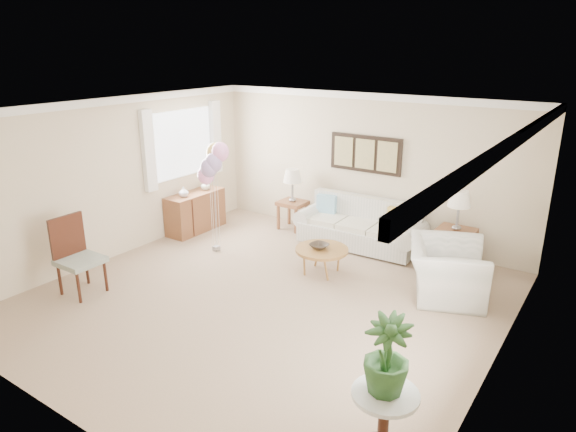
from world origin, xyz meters
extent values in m
plane|color=tan|center=(0.00, 0.00, 0.00)|extent=(6.00, 6.00, 0.00)
cube|color=beige|center=(0.00, 3.00, 1.30)|extent=(6.00, 0.04, 2.60)
cube|color=beige|center=(0.00, -3.00, 1.30)|extent=(6.00, 0.04, 2.60)
cube|color=beige|center=(-3.00, 0.00, 1.30)|extent=(0.04, 6.00, 2.60)
cube|color=beige|center=(3.00, 0.00, 1.30)|extent=(0.04, 6.00, 2.60)
cube|color=white|center=(0.00, 0.00, 2.59)|extent=(6.00, 6.00, 0.02)
cube|color=white|center=(0.00, 2.97, 2.54)|extent=(6.00, 0.06, 0.12)
cube|color=white|center=(-2.97, 0.00, 2.54)|extent=(0.06, 6.00, 0.12)
cube|color=white|center=(2.97, 0.00, 2.54)|extent=(0.06, 6.00, 0.12)
cube|color=white|center=(-2.98, 1.50, 1.65)|extent=(0.04, 1.40, 1.20)
cube|color=white|center=(-2.94, 0.65, 1.65)|extent=(0.10, 0.22, 1.40)
cube|color=white|center=(-2.94, 2.35, 1.65)|extent=(0.10, 0.22, 1.40)
cube|color=black|center=(0.00, 2.97, 1.55)|extent=(1.35, 0.04, 0.65)
cube|color=#8C8C59|center=(-0.42, 2.94, 1.55)|extent=(0.36, 0.02, 0.52)
cube|color=#8C8C59|center=(0.00, 2.94, 1.55)|extent=(0.36, 0.02, 0.52)
cube|color=#8C8C59|center=(0.42, 2.94, 1.55)|extent=(0.36, 0.02, 0.52)
cube|color=silver|center=(0.17, 2.50, 0.20)|extent=(2.07, 0.90, 0.34)
cube|color=silver|center=(0.17, 2.80, 0.58)|extent=(2.05, 0.27, 0.51)
cylinder|color=silver|center=(-0.80, 2.50, 0.42)|extent=(0.32, 0.85, 0.30)
cylinder|color=silver|center=(1.15, 2.50, 0.42)|extent=(0.32, 0.85, 0.30)
cube|color=beige|center=(-0.41, 2.45, 0.41)|extent=(0.58, 0.69, 0.11)
cube|color=beige|center=(0.17, 2.45, 0.41)|extent=(0.58, 0.69, 0.11)
cube|color=beige|center=(0.76, 2.45, 0.41)|extent=(0.58, 0.69, 0.11)
cube|color=#81B9D6|center=(-0.55, 2.61, 0.61)|extent=(0.35, 0.11, 0.35)
cube|color=gold|center=(0.83, 2.61, 0.61)|extent=(0.35, 0.11, 0.35)
cube|color=#322514|center=(0.97, 2.54, 0.56)|extent=(0.32, 0.09, 0.32)
cube|color=silver|center=(0.17, 2.50, 0.02)|extent=(1.86, 0.75, 0.04)
cube|color=brown|center=(-1.30, 2.61, 0.51)|extent=(0.50, 0.46, 0.07)
cube|color=brown|center=(-1.50, 2.43, 0.24)|extent=(0.05, 0.05, 0.48)
cube|color=brown|center=(-1.10, 2.43, 0.24)|extent=(0.05, 0.05, 0.48)
cube|color=brown|center=(-1.50, 2.80, 0.24)|extent=(0.05, 0.05, 0.48)
cube|color=brown|center=(-1.10, 2.80, 0.24)|extent=(0.05, 0.05, 0.48)
cube|color=brown|center=(1.80, 2.59, 0.58)|extent=(0.57, 0.52, 0.08)
cube|color=brown|center=(1.58, 2.38, 0.27)|extent=(0.05, 0.05, 0.54)
cube|color=brown|center=(2.03, 2.38, 0.27)|extent=(0.05, 0.05, 0.54)
cube|color=brown|center=(1.58, 2.80, 0.27)|extent=(0.05, 0.05, 0.54)
cube|color=brown|center=(2.03, 2.80, 0.27)|extent=(0.05, 0.05, 0.54)
cylinder|color=gray|center=(-1.30, 2.61, 0.58)|extent=(0.15, 0.15, 0.06)
cylinder|color=gray|center=(-1.30, 2.61, 0.77)|extent=(0.04, 0.04, 0.31)
cone|color=silver|center=(-1.30, 2.61, 1.05)|extent=(0.35, 0.35, 0.25)
cylinder|color=gray|center=(1.80, 2.59, 0.65)|extent=(0.15, 0.15, 0.06)
cylinder|color=gray|center=(1.80, 2.59, 0.84)|extent=(0.04, 0.04, 0.31)
cone|color=silver|center=(1.80, 2.59, 1.13)|extent=(0.36, 0.36, 0.25)
cylinder|color=#915D29|center=(0.20, 1.17, 0.39)|extent=(0.82, 0.82, 0.05)
cylinder|color=#915D29|center=(0.40, 1.37, 0.18)|extent=(0.03, 0.03, 0.37)
cylinder|color=#915D29|center=(0.01, 1.37, 0.18)|extent=(0.03, 0.03, 0.37)
cylinder|color=#915D29|center=(0.01, 0.98, 0.18)|extent=(0.03, 0.03, 0.37)
cylinder|color=#915D29|center=(0.40, 0.98, 0.18)|extent=(0.03, 0.03, 0.37)
imported|color=#30271E|center=(0.17, 1.16, 0.45)|extent=(0.32, 0.32, 0.07)
imported|color=silver|center=(2.02, 1.53, 0.38)|extent=(1.37, 1.46, 0.76)
cylinder|color=silver|center=(2.53, -1.71, 0.60)|extent=(0.57, 0.57, 0.04)
cylinder|color=#3B190F|center=(2.53, -1.71, 0.30)|extent=(0.10, 0.10, 0.57)
imported|color=#204420|center=(2.51, -1.70, 0.97)|extent=(0.42, 0.42, 0.70)
cube|color=gray|center=(-2.26, -1.30, 0.49)|extent=(0.55, 0.55, 0.08)
cylinder|color=#3B190F|center=(-2.47, -1.52, 0.23)|extent=(0.04, 0.04, 0.45)
cylinder|color=#3B190F|center=(-2.04, -1.52, 0.23)|extent=(0.04, 0.04, 0.45)
cylinder|color=#3B190F|center=(-2.47, -1.08, 0.23)|extent=(0.04, 0.04, 0.45)
cylinder|color=#3B190F|center=(-2.04, -1.08, 0.23)|extent=(0.04, 0.04, 0.45)
cube|color=#3B190F|center=(-2.50, -1.30, 0.82)|extent=(0.05, 0.52, 0.60)
cube|color=brown|center=(-2.76, 1.50, 0.37)|extent=(0.45, 1.20, 0.74)
cube|color=#3B190F|center=(-2.75, 1.20, 0.37)|extent=(0.46, 0.02, 0.70)
cube|color=#3B190F|center=(-2.75, 1.80, 0.37)|extent=(0.46, 0.02, 0.70)
imported|color=silver|center=(-2.74, 1.21, 0.83)|extent=(0.22, 0.22, 0.18)
imported|color=#B5BEAC|center=(-2.74, 1.78, 0.83)|extent=(0.19, 0.19, 0.18)
cube|color=gray|center=(-1.76, 0.95, 0.04)|extent=(0.10, 0.10, 0.08)
ellipsoid|color=#FF95DA|center=(-1.88, 0.92, 1.33)|extent=(0.28, 0.28, 0.32)
cylinder|color=silver|center=(-1.82, 0.93, 0.62)|extent=(0.01, 0.01, 1.08)
ellipsoid|color=#A285C6|center=(-1.71, 0.92, 1.55)|extent=(0.28, 0.28, 0.32)
cylinder|color=silver|center=(-1.74, 0.93, 0.74)|extent=(0.01, 0.01, 1.31)
ellipsoid|color=#DDB759|center=(-1.82, 1.08, 1.68)|extent=(0.28, 0.28, 0.32)
cylinder|color=silver|center=(-1.79, 1.01, 0.80)|extent=(0.01, 0.01, 1.44)
ellipsoid|color=#FF95DA|center=(-1.64, 1.02, 1.72)|extent=(0.28, 0.28, 0.32)
cylinder|color=silver|center=(-1.70, 0.98, 0.82)|extent=(0.01, 0.01, 1.48)
ellipsoid|color=#A285C6|center=(-1.77, 0.87, 1.48)|extent=(0.28, 0.28, 0.32)
cylinder|color=silver|center=(-1.77, 0.91, 0.70)|extent=(0.01, 0.01, 1.24)
camera|label=1|loc=(3.87, -5.12, 3.37)|focal=32.00mm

